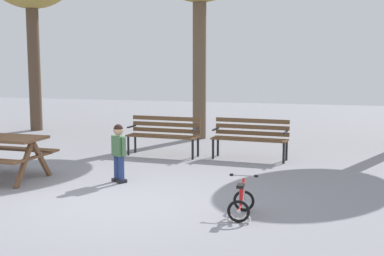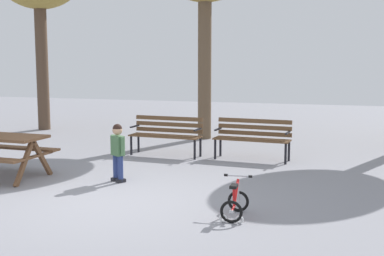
{
  "view_description": "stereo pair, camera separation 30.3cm",
  "coord_description": "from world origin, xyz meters",
  "px_view_note": "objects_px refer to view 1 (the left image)",
  "views": [
    {
      "loc": [
        3.15,
        -6.86,
        2.11
      ],
      "look_at": [
        0.65,
        2.22,
        0.85
      ],
      "focal_mm": 48.28,
      "sensor_mm": 36.0,
      "label": 1
    },
    {
      "loc": [
        3.44,
        -6.77,
        2.11
      ],
      "look_at": [
        0.65,
        2.22,
        0.85
      ],
      "focal_mm": 48.28,
      "sensor_mm": 36.0,
      "label": 2
    }
  ],
  "objects_px": {
    "park_bench_left": "(251,135)",
    "child_standing": "(119,149)",
    "kids_bicycle": "(241,202)",
    "park_bench_far_left": "(164,132)"
  },
  "relations": [
    {
      "from": "park_bench_left",
      "to": "child_standing",
      "type": "bearing_deg",
      "value": -124.75
    },
    {
      "from": "park_bench_far_left",
      "to": "park_bench_left",
      "type": "distance_m",
      "value": 1.9
    },
    {
      "from": "child_standing",
      "to": "kids_bicycle",
      "type": "height_order",
      "value": "child_standing"
    },
    {
      "from": "park_bench_far_left",
      "to": "child_standing",
      "type": "bearing_deg",
      "value": -88.97
    },
    {
      "from": "park_bench_left",
      "to": "kids_bicycle",
      "type": "relative_size",
      "value": 2.85
    },
    {
      "from": "child_standing",
      "to": "kids_bicycle",
      "type": "bearing_deg",
      "value": -30.52
    },
    {
      "from": "kids_bicycle",
      "to": "park_bench_left",
      "type": "bearing_deg",
      "value": 97.29
    },
    {
      "from": "park_bench_far_left",
      "to": "kids_bicycle",
      "type": "bearing_deg",
      "value": -58.76
    },
    {
      "from": "park_bench_left",
      "to": "kids_bicycle",
      "type": "bearing_deg",
      "value": -82.71
    },
    {
      "from": "park_bench_far_left",
      "to": "park_bench_left",
      "type": "relative_size",
      "value": 1.0
    }
  ]
}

